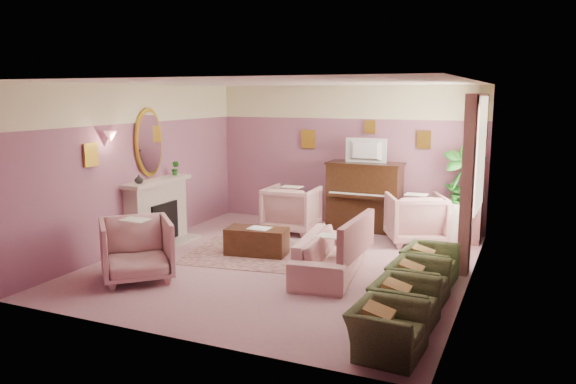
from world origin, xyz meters
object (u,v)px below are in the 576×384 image
at_px(floral_armchair_front, 136,246).
at_px(olive_chair_a, 387,322).
at_px(piano, 364,197).
at_px(olive_chair_d, 430,258).
at_px(television, 365,149).
at_px(olive_chair_b, 405,296).
at_px(olive_chair_c, 418,275).
at_px(floral_armchair_right, 416,216).
at_px(sofa, 330,247).
at_px(side_table, 455,221).
at_px(floral_armchair_left, 292,207).
at_px(coffee_table, 257,241).

height_order(floral_armchair_front, olive_chair_a, floral_armchair_front).
distance_m(piano, olive_chair_a, 5.42).
bearing_deg(piano, olive_chair_d, -57.11).
xyz_separation_m(television, olive_chair_a, (1.73, -5.08, -1.26)).
height_order(olive_chair_b, olive_chair_c, same).
height_order(olive_chair_b, olive_chair_d, same).
bearing_deg(olive_chair_a, floral_armchair_right, 97.65).
xyz_separation_m(sofa, olive_chair_d, (1.41, 0.21, -0.06)).
relative_size(television, floral_armchair_right, 0.81).
distance_m(television, olive_chair_a, 5.51).
bearing_deg(floral_armchair_right, olive_chair_b, -80.68).
relative_size(floral_armchair_right, side_table, 1.41).
bearing_deg(floral_armchair_left, floral_armchair_right, 3.04).
relative_size(sofa, olive_chair_b, 2.51).
relative_size(olive_chair_b, side_table, 1.14).
relative_size(floral_armchair_right, olive_chair_a, 1.24).
xyz_separation_m(piano, olive_chair_a, (1.73, -5.13, -0.31)).
relative_size(television, side_table, 1.14).
bearing_deg(olive_chair_b, television, 112.06).
height_order(floral_armchair_right, floral_armchair_front, same).
relative_size(floral_armchair_front, olive_chair_a, 1.24).
height_order(sofa, floral_armchair_left, floral_armchair_left).
bearing_deg(olive_chair_a, coffee_table, 136.56).
xyz_separation_m(coffee_table, olive_chair_a, (2.86, -2.71, 0.12)).
height_order(television, olive_chair_c, television).
height_order(coffee_table, floral_armchair_front, floral_armchair_front).
relative_size(sofa, olive_chair_a, 2.51).
xyz_separation_m(television, sofa, (0.31, -2.83, -1.20)).
bearing_deg(olive_chair_a, olive_chair_b, 90.00).
relative_size(television, olive_chair_a, 1.00).
bearing_deg(television, olive_chair_a, -71.23).
height_order(piano, sofa, piano).
bearing_deg(piano, olive_chair_a, -71.40).
bearing_deg(side_table, floral_armchair_left, -168.12).
bearing_deg(floral_armchair_front, sofa, 29.32).
bearing_deg(sofa, olive_chair_b, -45.31).
xyz_separation_m(coffee_table, olive_chair_c, (2.86, -1.07, 0.12)).
bearing_deg(sofa, television, 96.34).
bearing_deg(side_table, olive_chair_a, -90.20).
bearing_deg(olive_chair_c, sofa, 156.74).
distance_m(floral_armchair_left, olive_chair_d, 3.53).
bearing_deg(olive_chair_b, side_table, 89.77).
height_order(floral_armchair_left, floral_armchair_right, same).
distance_m(floral_armchair_front, olive_chair_d, 4.17).
height_order(coffee_table, side_table, side_table).
distance_m(floral_armchair_left, olive_chair_c, 4.04).
relative_size(coffee_table, sofa, 0.50).
height_order(television, olive_chair_b, television).
distance_m(sofa, floral_armchair_right, 2.41).
bearing_deg(floral_armchair_front, coffee_table, 61.58).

